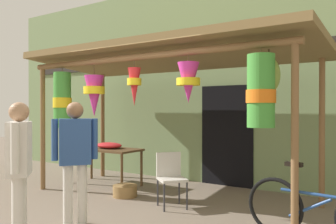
{
  "coord_description": "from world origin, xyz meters",
  "views": [
    {
      "loc": [
        3.47,
        -4.19,
        1.53
      ],
      "look_at": [
        -0.13,
        1.18,
        1.48
      ],
      "focal_mm": 38.17,
      "sensor_mm": 36.0,
      "label": 1
    }
  ],
  "objects_px": {
    "display_table": "(105,152)",
    "wicker_basket_by_table": "(125,191)",
    "vendor_in_orange": "(75,153)",
    "parked_bicycle": "(318,212)",
    "flower_heap_on_table": "(109,145)",
    "folding_chair": "(171,174)",
    "customer_foreground": "(19,162)"
  },
  "relations": [
    {
      "from": "customer_foreground",
      "to": "vendor_in_orange",
      "type": "bearing_deg",
      "value": 93.65
    },
    {
      "from": "flower_heap_on_table",
      "to": "customer_foreground",
      "type": "relative_size",
      "value": 0.37
    },
    {
      "from": "display_table",
      "to": "parked_bicycle",
      "type": "xyz_separation_m",
      "value": [
        4.23,
        -0.94,
        -0.32
      ]
    },
    {
      "from": "display_table",
      "to": "customer_foreground",
      "type": "distance_m",
      "value": 3.28
    },
    {
      "from": "folding_chair",
      "to": "parked_bicycle",
      "type": "height_order",
      "value": "parked_bicycle"
    },
    {
      "from": "wicker_basket_by_table",
      "to": "display_table",
      "type": "bearing_deg",
      "value": 151.54
    },
    {
      "from": "wicker_basket_by_table",
      "to": "customer_foreground",
      "type": "relative_size",
      "value": 0.26
    },
    {
      "from": "folding_chair",
      "to": "customer_foreground",
      "type": "height_order",
      "value": "customer_foreground"
    },
    {
      "from": "flower_heap_on_table",
      "to": "customer_foreground",
      "type": "distance_m",
      "value": 3.24
    },
    {
      "from": "wicker_basket_by_table",
      "to": "flower_heap_on_table",
      "type": "bearing_deg",
      "value": 148.53
    },
    {
      "from": "flower_heap_on_table",
      "to": "folding_chair",
      "type": "bearing_deg",
      "value": -18.15
    },
    {
      "from": "vendor_in_orange",
      "to": "customer_foreground",
      "type": "bearing_deg",
      "value": -86.35
    },
    {
      "from": "flower_heap_on_table",
      "to": "vendor_in_orange",
      "type": "xyz_separation_m",
      "value": [
        1.34,
        -2.07,
        0.16
      ]
    },
    {
      "from": "display_table",
      "to": "vendor_in_orange",
      "type": "relative_size",
      "value": 0.92
    },
    {
      "from": "vendor_in_orange",
      "to": "customer_foreground",
      "type": "height_order",
      "value": "vendor_in_orange"
    },
    {
      "from": "display_table",
      "to": "flower_heap_on_table",
      "type": "relative_size",
      "value": 2.54
    },
    {
      "from": "display_table",
      "to": "wicker_basket_by_table",
      "type": "distance_m",
      "value": 1.25
    },
    {
      "from": "folding_chair",
      "to": "customer_foreground",
      "type": "relative_size",
      "value": 0.52
    },
    {
      "from": "folding_chair",
      "to": "customer_foreground",
      "type": "bearing_deg",
      "value": -102.17
    },
    {
      "from": "display_table",
      "to": "folding_chair",
      "type": "xyz_separation_m",
      "value": [
        1.98,
        -0.61,
        -0.16
      ]
    },
    {
      "from": "display_table",
      "to": "parked_bicycle",
      "type": "bearing_deg",
      "value": -12.59
    },
    {
      "from": "folding_chair",
      "to": "wicker_basket_by_table",
      "type": "xyz_separation_m",
      "value": [
        -1.01,
        0.08,
        -0.4
      ]
    },
    {
      "from": "folding_chair",
      "to": "vendor_in_orange",
      "type": "distance_m",
      "value": 1.62
    },
    {
      "from": "wicker_basket_by_table",
      "to": "vendor_in_orange",
      "type": "height_order",
      "value": "vendor_in_orange"
    },
    {
      "from": "flower_heap_on_table",
      "to": "vendor_in_orange",
      "type": "distance_m",
      "value": 2.47
    },
    {
      "from": "wicker_basket_by_table",
      "to": "parked_bicycle",
      "type": "distance_m",
      "value": 3.29
    },
    {
      "from": "parked_bicycle",
      "to": "customer_foreground",
      "type": "xyz_separation_m",
      "value": [
        -2.74,
        -1.97,
        0.6
      ]
    },
    {
      "from": "vendor_in_orange",
      "to": "customer_foreground",
      "type": "xyz_separation_m",
      "value": [
        0.05,
        -0.85,
        -0.01
      ]
    },
    {
      "from": "vendor_in_orange",
      "to": "wicker_basket_by_table",
      "type": "bearing_deg",
      "value": 106.61
    },
    {
      "from": "display_table",
      "to": "folding_chair",
      "type": "relative_size",
      "value": 1.78
    },
    {
      "from": "flower_heap_on_table",
      "to": "wicker_basket_by_table",
      "type": "distance_m",
      "value": 1.25
    },
    {
      "from": "display_table",
      "to": "parked_bicycle",
      "type": "relative_size",
      "value": 0.86
    }
  ]
}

